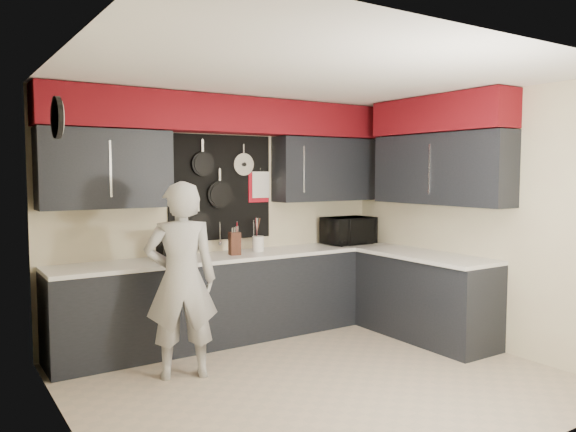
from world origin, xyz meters
TOP-DOWN VIEW (x-y plane):
  - ground at (0.00, 0.00)m, footprint 4.00×4.00m
  - back_wall_assembly at (0.01, 1.60)m, footprint 4.00×0.36m
  - right_wall_assembly at (1.85, 0.26)m, footprint 0.36×3.50m
  - left_wall_assembly at (-1.99, 0.02)m, footprint 0.05×3.50m
  - base_cabinets at (0.49, 1.13)m, footprint 3.95×2.20m
  - microwave at (1.53, 1.45)m, footprint 0.60×0.41m
  - knife_block at (-0.06, 1.40)m, footprint 0.12×0.12m
  - utensil_crock at (0.28, 1.49)m, footprint 0.13×0.13m
  - coffee_maker at (-0.81, 1.40)m, footprint 0.22×0.25m
  - person at (-0.95, 0.69)m, footprint 0.72×0.58m

SIDE VIEW (x-z plane):
  - ground at x=0.00m, z-range 0.00..0.00m
  - base_cabinets at x=0.49m, z-range 0.00..0.92m
  - person at x=-0.95m, z-range 0.00..1.72m
  - utensil_crock at x=0.28m, z-range 0.92..1.09m
  - knife_block at x=-0.06m, z-range 0.92..1.16m
  - microwave at x=1.53m, z-range 0.92..1.25m
  - coffee_maker at x=-0.81m, z-range 0.93..1.24m
  - left_wall_assembly at x=-1.99m, z-range 0.03..2.63m
  - right_wall_assembly at x=1.85m, z-range 0.64..3.24m
  - back_wall_assembly at x=0.01m, z-range 0.71..3.31m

